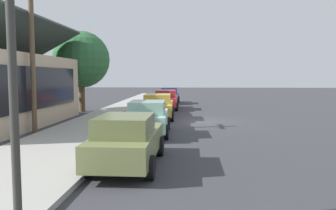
{
  "coord_description": "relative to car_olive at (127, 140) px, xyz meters",
  "views": [
    {
      "loc": [
        -20.43,
        0.77,
        2.74
      ],
      "look_at": [
        0.67,
        2.07,
        0.93
      ],
      "focal_mm": 36.53,
      "sensor_mm": 36.0,
      "label": 1
    }
  ],
  "objects": [
    {
      "name": "shade_tree",
      "position": [
        15.54,
        6.31,
        3.15
      ],
      "size": [
        4.28,
        4.28,
        6.12
      ],
      "color": "brown",
      "rests_on": "ground"
    },
    {
      "name": "utility_pole_wooden",
      "position": [
        5.85,
        5.58,
        3.12
      ],
      "size": [
        1.8,
        0.24,
        7.5
      ],
      "color": "brown",
      "rests_on": "ground"
    },
    {
      "name": "sidewalk_curb",
      "position": [
        10.37,
        2.98,
        -0.73
      ],
      "size": [
        60.0,
        4.2,
        0.16
      ],
      "primitive_type": "cube",
      "color": "#A3A099",
      "rests_on": "ground"
    },
    {
      "name": "car_seafoam",
      "position": [
        5.66,
        0.05,
        0.0
      ],
      "size": [
        4.47,
        2.09,
        1.59
      ],
      "rotation": [
        0.0,
        0.0,
        0.03
      ],
      "color": "#9ED1BC",
      "rests_on": "ground"
    },
    {
      "name": "car_olive",
      "position": [
        0.0,
        0.0,
        0.0
      ],
      "size": [
        4.49,
        1.97,
        1.59
      ],
      "rotation": [
        0.0,
        0.0,
        -0.01
      ],
      "color": "olive",
      "rests_on": "ground"
    },
    {
      "name": "car_navy",
      "position": [
        23.74,
        0.08,
        0.0
      ],
      "size": [
        4.64,
        1.95,
        1.59
      ],
      "rotation": [
        0.0,
        0.0,
        0.01
      ],
      "color": "navy",
      "rests_on": "ground"
    },
    {
      "name": "traffic_light_main",
      "position": [
        -4.74,
        -0.08,
        2.68
      ],
      "size": [
        0.37,
        2.79,
        5.2
      ],
      "color": "#383833",
      "rests_on": "ground"
    },
    {
      "name": "fire_hydrant_red",
      "position": [
        7.95,
        1.58,
        -0.32
      ],
      "size": [
        0.22,
        0.22,
        0.71
      ],
      "color": "red",
      "rests_on": "sidewalk_curb"
    },
    {
      "name": "ground_plane",
      "position": [
        10.37,
        -2.62,
        -0.81
      ],
      "size": [
        120.0,
        120.0,
        0.0
      ],
      "primitive_type": "plane",
      "color": "#38383D"
    },
    {
      "name": "car_cherry",
      "position": [
        17.75,
        0.01,
        0.0
      ],
      "size": [
        4.6,
        2.02,
        1.59
      ],
      "rotation": [
        0.0,
        0.0,
        0.01
      ],
      "color": "red",
      "rests_on": "ground"
    },
    {
      "name": "car_mustard",
      "position": [
        11.6,
        0.12,
        0.0
      ],
      "size": [
        4.9,
        2.15,
        1.59
      ],
      "rotation": [
        0.0,
        0.0,
        0.03
      ],
      "color": "gold",
      "rests_on": "ground"
    }
  ]
}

